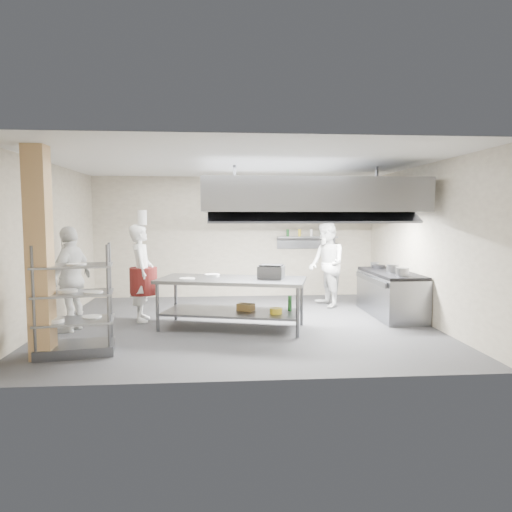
{
  "coord_description": "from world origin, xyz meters",
  "views": [
    {
      "loc": [
        -0.38,
        -8.46,
        2.03
      ],
      "look_at": [
        0.3,
        0.2,
        1.27
      ],
      "focal_mm": 32.0,
      "sensor_mm": 36.0,
      "label": 1
    }
  ],
  "objects": [
    {
      "name": "stockpot",
      "position": [
        3.04,
        0.33,
        0.98
      ],
      "size": [
        0.24,
        0.24,
        0.17
      ],
      "primitive_type": "cylinder",
      "color": "gray",
      "rests_on": "range_top"
    },
    {
      "name": "island_worktop",
      "position": [
        -0.18,
        -0.33,
        0.88
      ],
      "size": [
        2.8,
        1.7,
        0.06
      ],
      "primitive_type": "cube",
      "rotation": [
        0.0,
        0.0,
        -0.25
      ],
      "color": "gray",
      "rests_on": "island"
    },
    {
      "name": "island",
      "position": [
        -0.18,
        -0.33,
        0.46
      ],
      "size": [
        2.8,
        1.7,
        0.91
      ],
      "primitive_type": null,
      "rotation": [
        0.0,
        0.0,
        -0.25
      ],
      "color": "gray",
      "rests_on": "floor"
    },
    {
      "name": "hood_strip_b",
      "position": [
        2.2,
        0.4,
        2.08
      ],
      "size": [
        1.6,
        0.12,
        0.04
      ],
      "primitive_type": "cube",
      "color": "white",
      "rests_on": "exhaust_hood"
    },
    {
      "name": "wall_left",
      "position": [
        -3.5,
        0.0,
        1.5
      ],
      "size": [
        0.0,
        6.0,
        6.0
      ],
      "primitive_type": "plane",
      "rotation": [
        1.57,
        0.0,
        1.57
      ],
      "color": "gray",
      "rests_on": "ground"
    },
    {
      "name": "wall_back",
      "position": [
        0.0,
        3.0,
        1.5
      ],
      "size": [
        7.0,
        0.0,
        7.0
      ],
      "primitive_type": "plane",
      "rotation": [
        1.57,
        0.0,
        0.0
      ],
      "color": "gray",
      "rests_on": "ground"
    },
    {
      "name": "range_top",
      "position": [
        3.08,
        0.5,
        0.87
      ],
      "size": [
        0.78,
        1.96,
        0.06
      ],
      "primitive_type": "cube",
      "color": "black",
      "rests_on": "cooking_range"
    },
    {
      "name": "hood_strip_a",
      "position": [
        0.4,
        0.4,
        2.08
      ],
      "size": [
        1.6,
        0.12,
        0.04
      ],
      "primitive_type": "cube",
      "color": "white",
      "rests_on": "exhaust_hood"
    },
    {
      "name": "cooking_range",
      "position": [
        3.08,
        0.5,
        0.42
      ],
      "size": [
        0.8,
        2.0,
        0.84
      ],
      "primitive_type": "cube",
      "color": "slate",
      "rests_on": "floor"
    },
    {
      "name": "exhaust_hood",
      "position": [
        1.3,
        0.4,
        2.4
      ],
      "size": [
        4.0,
        2.5,
        0.6
      ],
      "primitive_type": "cube",
      "color": "gray",
      "rests_on": "ceiling"
    },
    {
      "name": "ceiling",
      "position": [
        0.0,
        0.0,
        3.0
      ],
      "size": [
        7.0,
        7.0,
        0.0
      ],
      "primitive_type": "plane",
      "rotation": [
        3.14,
        0.0,
        0.0
      ],
      "color": "silver",
      "rests_on": "wall_back"
    },
    {
      "name": "wall_shelf",
      "position": [
        1.8,
        2.84,
        1.5
      ],
      "size": [
        1.5,
        0.28,
        0.04
      ],
      "primitive_type": "cube",
      "color": "gray",
      "rests_on": "wall_back"
    },
    {
      "name": "island_undershelf",
      "position": [
        -0.18,
        -0.33,
        0.3
      ],
      "size": [
        2.57,
        1.54,
        0.04
      ],
      "primitive_type": "cube",
      "rotation": [
        0.0,
        0.0,
        -0.25
      ],
      "color": "slate",
      "rests_on": "island"
    },
    {
      "name": "pass_rack",
      "position": [
        -2.51,
        -1.7,
        0.81
      ],
      "size": [
        1.18,
        0.82,
        1.62
      ],
      "primitive_type": null,
      "rotation": [
        0.0,
        0.0,
        0.18
      ],
      "color": "slate",
      "rests_on": "floor"
    },
    {
      "name": "chef_plating",
      "position": [
        -3.0,
        -0.27,
        0.93
      ],
      "size": [
        0.72,
        1.17,
        1.85
      ],
      "primitive_type": "imported",
      "rotation": [
        0.0,
        0.0,
        -1.83
      ],
      "color": "silver",
      "rests_on": "floor"
    },
    {
      "name": "griddle",
      "position": [
        0.53,
        -0.32,
        1.02
      ],
      "size": [
        0.54,
        0.47,
        0.22
      ],
      "primitive_type": "cube",
      "rotation": [
        0.0,
        0.0,
        -0.32
      ],
      "color": "slate",
      "rests_on": "island_worktop"
    },
    {
      "name": "wicker_basket",
      "position": [
        0.07,
        -0.33,
        0.38
      ],
      "size": [
        0.35,
        0.32,
        0.13
      ],
      "primitive_type": "cube",
      "rotation": [
        0.0,
        0.0,
        -0.54
      ],
      "color": "brown",
      "rests_on": "island_undershelf"
    },
    {
      "name": "column",
      "position": [
        -2.9,
        -1.9,
        1.5
      ],
      "size": [
        0.3,
        0.3,
        3.0
      ],
      "primitive_type": "cube",
      "color": "tan",
      "rests_on": "floor"
    },
    {
      "name": "wall_right",
      "position": [
        3.5,
        0.0,
        1.5
      ],
      "size": [
        0.0,
        6.0,
        6.0
      ],
      "primitive_type": "plane",
      "rotation": [
        1.57,
        0.0,
        -1.57
      ],
      "color": "gray",
      "rests_on": "ground"
    },
    {
      "name": "chef_line",
      "position": [
        1.98,
        1.5,
        0.95
      ],
      "size": [
        0.87,
        1.03,
        1.89
      ],
      "primitive_type": "imported",
      "rotation": [
        0.0,
        0.0,
        -1.39
      ],
      "color": "white",
      "rests_on": "floor"
    },
    {
      "name": "chef_head",
      "position": [
        -1.9,
        0.41,
        0.93
      ],
      "size": [
        0.53,
        0.73,
        1.87
      ],
      "primitive_type": "imported",
      "rotation": [
        0.0,
        0.0,
        1.69
      ],
      "color": "white",
      "rests_on": "floor"
    },
    {
      "name": "plate_stack",
      "position": [
        -2.51,
        -1.7,
        0.52
      ],
      "size": [
        0.28,
        0.28,
        0.05
      ],
      "primitive_type": "cylinder",
      "color": "white",
      "rests_on": "pass_rack"
    },
    {
      "name": "floor",
      "position": [
        0.0,
        0.0,
        0.0
      ],
      "size": [
        7.0,
        7.0,
        0.0
      ],
      "primitive_type": "plane",
      "color": "#313133",
      "rests_on": "ground"
    }
  ]
}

